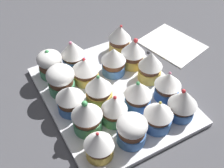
{
  "coord_description": "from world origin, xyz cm",
  "views": [
    {
      "loc": [
        -22.41,
        -40.28,
        50.54
      ],
      "look_at": [
        0.0,
        0.0,
        4.2
      ],
      "focal_mm": 47.06,
      "sensor_mm": 36.0,
      "label": 1
    }
  ],
  "objects_px": {
    "cupcake_4": "(87,116)",
    "cupcake_15": "(50,64)",
    "cupcake_14": "(133,52)",
    "napkin": "(172,44)",
    "baking_tray": "(112,95)",
    "cupcake_9": "(99,88)",
    "cupcake_3": "(183,103)",
    "cupcake_11": "(61,80)",
    "cupcake_0": "(99,144)",
    "cupcake_1": "(132,130)",
    "cupcake_7": "(168,85)",
    "cupcake_13": "(114,61)",
    "cupcake_5": "(114,109)",
    "cupcake_8": "(70,99)",
    "cupcake_10": "(149,65)",
    "cupcake_17": "(120,38)",
    "cupcake_2": "(158,115)",
    "cupcake_6": "(138,94)",
    "cupcake_12": "(86,70)",
    "cupcake_16": "(73,54)"
  },
  "relations": [
    {
      "from": "cupcake_4",
      "to": "cupcake_15",
      "type": "distance_m",
      "value": 0.19
    },
    {
      "from": "cupcake_14",
      "to": "napkin",
      "type": "bearing_deg",
      "value": 10.75
    },
    {
      "from": "baking_tray",
      "to": "cupcake_9",
      "type": "relative_size",
      "value": 4.37
    },
    {
      "from": "cupcake_3",
      "to": "cupcake_9",
      "type": "xyz_separation_m",
      "value": [
        -0.13,
        0.12,
        0.0
      ]
    },
    {
      "from": "cupcake_9",
      "to": "cupcake_15",
      "type": "distance_m",
      "value": 0.15
    },
    {
      "from": "cupcake_11",
      "to": "cupcake_15",
      "type": "height_order",
      "value": "same"
    },
    {
      "from": "cupcake_0",
      "to": "cupcake_1",
      "type": "height_order",
      "value": "same"
    },
    {
      "from": "cupcake_7",
      "to": "cupcake_13",
      "type": "bearing_deg",
      "value": 116.1
    },
    {
      "from": "cupcake_7",
      "to": "cupcake_15",
      "type": "bearing_deg",
      "value": 135.42
    },
    {
      "from": "baking_tray",
      "to": "cupcake_5",
      "type": "relative_size",
      "value": 4.79
    },
    {
      "from": "cupcake_7",
      "to": "cupcake_8",
      "type": "xyz_separation_m",
      "value": [
        -0.2,
        0.07,
        -0.0
      ]
    },
    {
      "from": "cupcake_0",
      "to": "cupcake_10",
      "type": "height_order",
      "value": "cupcake_10"
    },
    {
      "from": "cupcake_5",
      "to": "cupcake_10",
      "type": "height_order",
      "value": "cupcake_10"
    },
    {
      "from": "cupcake_7",
      "to": "cupcake_15",
      "type": "relative_size",
      "value": 1.03
    },
    {
      "from": "cupcake_17",
      "to": "cupcake_0",
      "type": "bearing_deg",
      "value": -126.82
    },
    {
      "from": "baking_tray",
      "to": "cupcake_8",
      "type": "relative_size",
      "value": 5.03
    },
    {
      "from": "cupcake_4",
      "to": "cupcake_9",
      "type": "xyz_separation_m",
      "value": [
        0.06,
        0.06,
        -0.0
      ]
    },
    {
      "from": "cupcake_2",
      "to": "cupcake_14",
      "type": "height_order",
      "value": "cupcake_14"
    },
    {
      "from": "cupcake_10",
      "to": "cupcake_14",
      "type": "bearing_deg",
      "value": 98.97
    },
    {
      "from": "cupcake_10",
      "to": "cupcake_3",
      "type": "bearing_deg",
      "value": -92.45
    },
    {
      "from": "cupcake_7",
      "to": "cupcake_15",
      "type": "xyz_separation_m",
      "value": [
        -0.2,
        0.2,
        -0.0
      ]
    },
    {
      "from": "cupcake_2",
      "to": "cupcake_5",
      "type": "bearing_deg",
      "value": 140.59
    },
    {
      "from": "cupcake_2",
      "to": "cupcake_6",
      "type": "distance_m",
      "value": 0.07
    },
    {
      "from": "cupcake_14",
      "to": "cupcake_13",
      "type": "bearing_deg",
      "value": -179.11
    },
    {
      "from": "cupcake_0",
      "to": "cupcake_6",
      "type": "relative_size",
      "value": 0.89
    },
    {
      "from": "cupcake_5",
      "to": "cupcake_14",
      "type": "bearing_deg",
      "value": 46.05
    },
    {
      "from": "cupcake_2",
      "to": "cupcake_4",
      "type": "distance_m",
      "value": 0.14
    },
    {
      "from": "cupcake_12",
      "to": "cupcake_8",
      "type": "bearing_deg",
      "value": -134.18
    },
    {
      "from": "cupcake_6",
      "to": "cupcake_7",
      "type": "height_order",
      "value": "same"
    },
    {
      "from": "cupcake_14",
      "to": "napkin",
      "type": "relative_size",
      "value": 0.5
    },
    {
      "from": "cupcake_7",
      "to": "cupcake_9",
      "type": "relative_size",
      "value": 0.9
    },
    {
      "from": "cupcake_7",
      "to": "cupcake_10",
      "type": "relative_size",
      "value": 0.9
    },
    {
      "from": "cupcake_11",
      "to": "cupcake_12",
      "type": "bearing_deg",
      "value": 5.75
    },
    {
      "from": "cupcake_9",
      "to": "cupcake_13",
      "type": "xyz_separation_m",
      "value": [
        0.07,
        0.07,
        -0.0
      ]
    },
    {
      "from": "cupcake_2",
      "to": "cupcake_11",
      "type": "height_order",
      "value": "same"
    },
    {
      "from": "cupcake_7",
      "to": "cupcake_9",
      "type": "bearing_deg",
      "value": 155.67
    },
    {
      "from": "cupcake_3",
      "to": "cupcake_11",
      "type": "relative_size",
      "value": 1.09
    },
    {
      "from": "cupcake_10",
      "to": "baking_tray",
      "type": "bearing_deg",
      "value": -177.57
    },
    {
      "from": "cupcake_7",
      "to": "napkin",
      "type": "relative_size",
      "value": 0.46
    },
    {
      "from": "cupcake_5",
      "to": "cupcake_15",
      "type": "distance_m",
      "value": 0.21
    },
    {
      "from": "cupcake_4",
      "to": "napkin",
      "type": "xyz_separation_m",
      "value": [
        0.33,
        0.15,
        -0.05
      ]
    },
    {
      "from": "cupcake_6",
      "to": "cupcake_13",
      "type": "xyz_separation_m",
      "value": [
        0.01,
        0.12,
        0.0
      ]
    },
    {
      "from": "cupcake_17",
      "to": "cupcake_6",
      "type": "bearing_deg",
      "value": -108.32
    },
    {
      "from": "cupcake_3",
      "to": "cupcake_15",
      "type": "bearing_deg",
      "value": 127.32
    },
    {
      "from": "cupcake_2",
      "to": "cupcake_3",
      "type": "distance_m",
      "value": 0.06
    },
    {
      "from": "cupcake_14",
      "to": "cupcake_15",
      "type": "bearing_deg",
      "value": 160.89
    },
    {
      "from": "cupcake_2",
      "to": "cupcake_12",
      "type": "bearing_deg",
      "value": 109.29
    },
    {
      "from": "cupcake_16",
      "to": "cupcake_15",
      "type": "bearing_deg",
      "value": -178.2
    },
    {
      "from": "baking_tray",
      "to": "cupcake_13",
      "type": "height_order",
      "value": "cupcake_13"
    },
    {
      "from": "cupcake_4",
      "to": "cupcake_14",
      "type": "distance_m",
      "value": 0.22
    }
  ]
}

